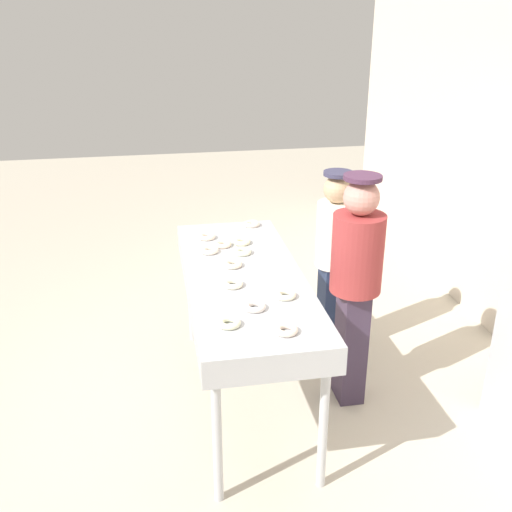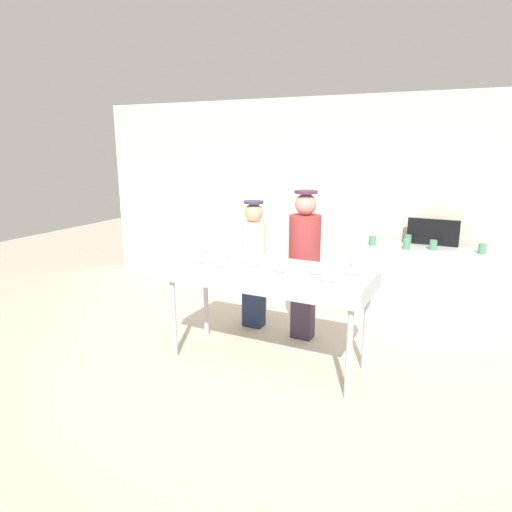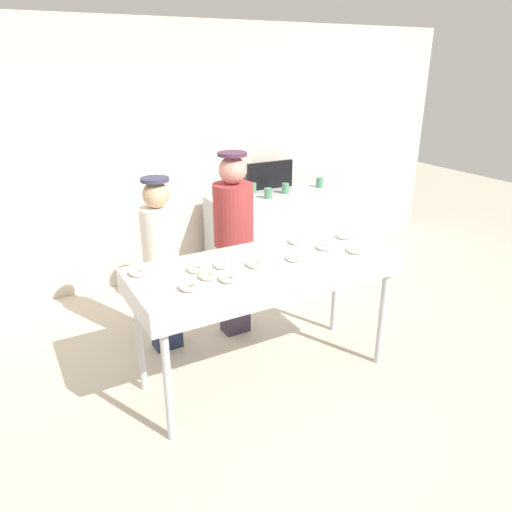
% 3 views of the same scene
% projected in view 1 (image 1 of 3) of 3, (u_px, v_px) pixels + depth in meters
% --- Properties ---
extents(ground_plane, '(16.00, 16.00, 0.00)m').
position_uv_depth(ground_plane, '(245.00, 399.00, 4.41)').
color(ground_plane, beige).
extents(fryer_conveyor, '(2.06, 0.78, 1.03)m').
position_uv_depth(fryer_conveyor, '(244.00, 286.00, 4.05)').
color(fryer_conveyor, '#B7BABF').
rests_on(fryer_conveyor, ground).
extents(sugar_donut_0, '(0.17, 0.17, 0.04)m').
position_uv_depth(sugar_donut_0, '(229.00, 323.00, 3.35)').
color(sugar_donut_0, '#F0F2C8').
rests_on(sugar_donut_0, fryer_conveyor).
extents(sugar_donut_1, '(0.15, 0.15, 0.04)m').
position_uv_depth(sugar_donut_1, '(207.00, 236.00, 4.60)').
color(sugar_donut_1, '#FBE3CC').
rests_on(sugar_donut_1, fryer_conveyor).
extents(sugar_donut_2, '(0.19, 0.19, 0.04)m').
position_uv_depth(sugar_donut_2, '(233.00, 264.00, 4.11)').
color(sugar_donut_2, '#F7E8CB').
rests_on(sugar_donut_2, fryer_conveyor).
extents(sugar_donut_3, '(0.16, 0.16, 0.04)m').
position_uv_depth(sugar_donut_3, '(242.00, 251.00, 4.32)').
color(sugar_donut_3, '#EDF1CC').
rests_on(sugar_donut_3, fryer_conveyor).
extents(sugar_donut_4, '(0.15, 0.15, 0.04)m').
position_uv_depth(sugar_donut_4, '(233.00, 284.00, 3.82)').
color(sugar_donut_4, white).
rests_on(sugar_donut_4, fryer_conveyor).
extents(sugar_donut_5, '(0.15, 0.15, 0.04)m').
position_uv_depth(sugar_donut_5, '(286.00, 330.00, 3.28)').
color(sugar_donut_5, '#F8E0CD').
rests_on(sugar_donut_5, fryer_conveyor).
extents(sugar_donut_6, '(0.15, 0.15, 0.04)m').
position_uv_depth(sugar_donut_6, '(286.00, 295.00, 3.68)').
color(sugar_donut_6, '#F5ECCC').
rests_on(sugar_donut_6, fryer_conveyor).
extents(sugar_donut_7, '(0.19, 0.19, 0.04)m').
position_uv_depth(sugar_donut_7, '(242.00, 242.00, 4.50)').
color(sugar_donut_7, '#F3EEC2').
rests_on(sugar_donut_7, fryer_conveyor).
extents(sugar_donut_8, '(0.19, 0.19, 0.04)m').
position_uv_depth(sugar_donut_8, '(210.00, 250.00, 4.34)').
color(sugar_donut_8, white).
rests_on(sugar_donut_8, fryer_conveyor).
extents(sugar_donut_9, '(0.15, 0.15, 0.04)m').
position_uv_depth(sugar_donut_9, '(255.00, 307.00, 3.54)').
color(sugar_donut_9, white).
rests_on(sugar_donut_9, fryer_conveyor).
extents(sugar_donut_10, '(0.15, 0.15, 0.04)m').
position_uv_depth(sugar_donut_10, '(252.00, 224.00, 4.87)').
color(sugar_donut_10, '#F3E3CE').
rests_on(sugar_donut_10, fryer_conveyor).
extents(sugar_donut_11, '(0.14, 0.14, 0.04)m').
position_uv_depth(sugar_donut_11, '(223.00, 244.00, 4.46)').
color(sugar_donut_11, '#FEE4C6').
rests_on(sugar_donut_11, fryer_conveyor).
extents(worker_baker, '(0.30, 0.30, 1.55)m').
position_uv_depth(worker_baker, '(334.00, 257.00, 4.72)').
color(worker_baker, '#1F2B4A').
rests_on(worker_baker, ground).
extents(worker_assistant, '(0.35, 0.35, 1.70)m').
position_uv_depth(worker_assistant, '(356.00, 277.00, 4.06)').
color(worker_assistant, '#3A2C41').
rests_on(worker_assistant, ground).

